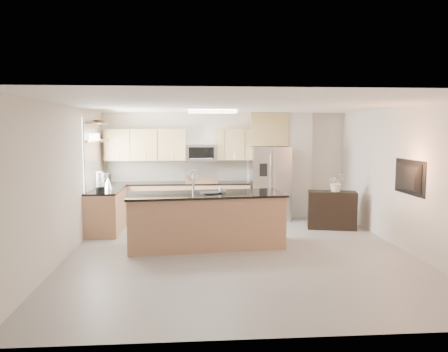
{
  "coord_description": "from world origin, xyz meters",
  "views": [
    {
      "loc": [
        -0.85,
        -7.57,
        2.17
      ],
      "look_at": [
        -0.18,
        1.3,
        1.24
      ],
      "focal_mm": 35.0,
      "sensor_mm": 36.0,
      "label": 1
    }
  ],
  "objects": [
    {
      "name": "kettle",
      "position": [
        -2.63,
        1.87,
        1.04
      ],
      "size": [
        0.22,
        0.22,
        0.28
      ],
      "color": "#B3B3B6",
      "rests_on": "left_counter"
    },
    {
      "name": "wall_back",
      "position": [
        0.0,
        3.25,
        1.3
      ],
      "size": [
        6.0,
        0.02,
        2.6
      ],
      "primitive_type": "cube",
      "color": "beige",
      "rests_on": "floor"
    },
    {
      "name": "flower_vase",
      "position": [
        2.32,
        1.68,
        1.14
      ],
      "size": [
        0.63,
        0.57,
        0.61
      ],
      "primitive_type": "imported",
      "rotation": [
        0.0,
        0.0,
        0.18
      ],
      "color": "white",
      "rests_on": "credenza"
    },
    {
      "name": "credenza",
      "position": [
        2.25,
        1.74,
        0.42
      ],
      "size": [
        1.11,
        0.66,
        0.83
      ],
      "primitive_type": "cube",
      "rotation": [
        0.0,
        0.0,
        -0.23
      ],
      "color": "black",
      "rests_on": "floor"
    },
    {
      "name": "upper_cabinets",
      "position": [
        -1.3,
        3.09,
        1.83
      ],
      "size": [
        3.5,
        0.33,
        0.75
      ],
      "color": "tan",
      "rests_on": "wall_back"
    },
    {
      "name": "coffee_maker",
      "position": [
        -2.69,
        2.03,
        1.07
      ],
      "size": [
        0.17,
        0.21,
        0.32
      ],
      "color": "black",
      "rests_on": "left_counter"
    },
    {
      "name": "refrigerator",
      "position": [
        1.06,
        2.87,
        0.89
      ],
      "size": [
        0.92,
        0.78,
        1.78
      ],
      "color": "#B3B3B6",
      "rests_on": "floor"
    },
    {
      "name": "ceiling_fixture",
      "position": [
        -0.4,
        1.6,
        2.56
      ],
      "size": [
        1.0,
        0.5,
        0.06
      ],
      "primitive_type": "cube",
      "color": "white",
      "rests_on": "ceiling"
    },
    {
      "name": "shelf_upper",
      "position": [
        -2.85,
        1.95,
        2.32
      ],
      "size": [
        0.3,
        1.2,
        0.04
      ],
      "primitive_type": "cube",
      "color": "brown",
      "rests_on": "wall_left"
    },
    {
      "name": "platter",
      "position": [
        -0.48,
        0.5,
        1.01
      ],
      "size": [
        0.48,
        0.48,
        0.02
      ],
      "primitive_type": "cylinder",
      "rotation": [
        0.0,
        0.0,
        -0.32
      ],
      "color": "black",
      "rests_on": "island"
    },
    {
      "name": "shelf_lower",
      "position": [
        -2.85,
        1.95,
        1.95
      ],
      "size": [
        0.3,
        1.2,
        0.04
      ],
      "primitive_type": "cube",
      "color": "brown",
      "rests_on": "wall_left"
    },
    {
      "name": "back_counter",
      "position": [
        -1.23,
        2.93,
        0.47
      ],
      "size": [
        3.55,
        0.66,
        1.44
      ],
      "color": "tan",
      "rests_on": "floor"
    },
    {
      "name": "island",
      "position": [
        -0.59,
        0.48,
        0.5
      ],
      "size": [
        3.0,
        1.32,
        1.43
      ],
      "rotation": [
        0.0,
        0.0,
        0.1
      ],
      "color": "tan",
      "rests_on": "floor"
    },
    {
      "name": "wall_left",
      "position": [
        -3.0,
        0.0,
        1.3
      ],
      "size": [
        0.02,
        6.5,
        2.6
      ],
      "primitive_type": "cube",
      "color": "beige",
      "rests_on": "floor"
    },
    {
      "name": "partition_column",
      "position": [
        1.82,
        3.1,
        1.3
      ],
      "size": [
        0.6,
        0.3,
        2.6
      ],
      "primitive_type": "cube",
      "color": "beige",
      "rests_on": "floor"
    },
    {
      "name": "blender",
      "position": [
        -2.67,
        1.29,
        1.1
      ],
      "size": [
        0.18,
        0.18,
        0.43
      ],
      "color": "black",
      "rests_on": "left_counter"
    },
    {
      "name": "floor",
      "position": [
        0.0,
        0.0,
        0.0
      ],
      "size": [
        6.5,
        6.5,
        0.0
      ],
      "primitive_type": "plane",
      "color": "gray",
      "rests_on": "ground"
    },
    {
      "name": "cup",
      "position": [
        -0.27,
        0.47,
        1.06
      ],
      "size": [
        0.15,
        0.15,
        0.11
      ],
      "primitive_type": "imported",
      "rotation": [
        0.0,
        0.0,
        -0.02
      ],
      "color": "white",
      "rests_on": "island"
    },
    {
      "name": "bowl",
      "position": [
        -2.85,
        2.23,
        2.38
      ],
      "size": [
        0.35,
        0.35,
        0.08
      ],
      "primitive_type": "imported",
      "rotation": [
        0.0,
        0.0,
        -0.03
      ],
      "color": "#B3B3B6",
      "rests_on": "shelf_upper"
    },
    {
      "name": "television",
      "position": [
        2.91,
        -0.2,
        1.35
      ],
      "size": [
        0.14,
        1.08,
        0.62
      ],
      "primitive_type": "imported",
      "rotation": [
        0.0,
        0.0,
        1.57
      ],
      "color": "black",
      "rests_on": "wall_right"
    },
    {
      "name": "range",
      "position": [
        -0.6,
        2.92,
        0.47
      ],
      "size": [
        0.76,
        0.64,
        1.14
      ],
      "color": "black",
      "rests_on": "floor"
    },
    {
      "name": "wall_front",
      "position": [
        0.0,
        -3.25,
        1.3
      ],
      "size": [
        6.0,
        0.02,
        2.6
      ],
      "primitive_type": "cube",
      "color": "beige",
      "rests_on": "floor"
    },
    {
      "name": "window",
      "position": [
        -2.98,
        1.85,
        1.65
      ],
      "size": [
        0.04,
        1.15,
        1.65
      ],
      "color": "white",
      "rests_on": "wall_left"
    },
    {
      "name": "left_counter",
      "position": [
        -2.67,
        1.85,
        0.46
      ],
      "size": [
        0.66,
        1.5,
        0.92
      ],
      "color": "tan",
      "rests_on": "floor"
    },
    {
      "name": "microwave",
      "position": [
        -0.6,
        3.04,
        1.63
      ],
      "size": [
        0.76,
        0.4,
        0.4
      ],
      "color": "#B3B3B6",
      "rests_on": "upper_cabinets"
    },
    {
      "name": "wall_right",
      "position": [
        3.0,
        0.0,
        1.3
      ],
      "size": [
        0.02,
        6.5,
        2.6
      ],
      "primitive_type": "cube",
      "color": "beige",
      "rests_on": "floor"
    },
    {
      "name": "ceiling",
      "position": [
        0.0,
        0.0,
        2.6
      ],
      "size": [
        6.0,
        6.5,
        0.02
      ],
      "primitive_type": "cube",
      "color": "white",
      "rests_on": "wall_back"
    }
  ]
}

